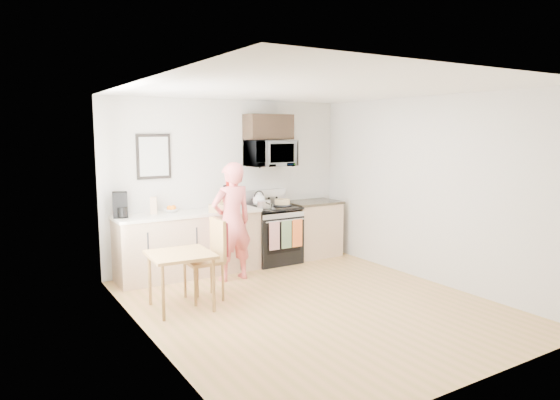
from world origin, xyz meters
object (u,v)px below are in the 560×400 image
dining_table (180,259)px  chair (214,247)px  range (273,236)px  cake (282,202)px  microwave (270,153)px  person (232,222)px

dining_table → chair: (0.50, 0.16, 0.05)m
range → chair: size_ratio=1.14×
cake → range: bearing=167.2°
microwave → dining_table: 2.72m
microwave → dining_table: (-2.04, -1.37, -1.16)m
person → dining_table: (-1.04, -0.74, -0.24)m
microwave → chair: size_ratio=0.75×
microwave → dining_table: microwave is taller
cake → microwave: bearing=137.1°
chair → person: bearing=48.1°
range → person: 1.20m
range → dining_table: (-2.04, -1.27, 0.16)m
range → microwave: microwave is taller
chair → cake: size_ratio=3.37×
microwave → chair: (-1.54, -1.21, -1.11)m
microwave → cake: 0.81m
person → chair: person is taller
microwave → cake: bearing=-42.9°
dining_table → cake: bearing=29.4°
cake → person: bearing=-156.8°
range → dining_table: range is taller
dining_table → person: bearing=35.4°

